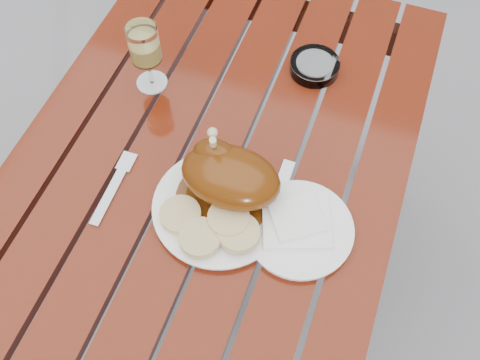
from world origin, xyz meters
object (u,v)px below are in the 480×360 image
at_px(dinner_plate, 220,207).
at_px(wine_glass, 147,57).
at_px(side_plate, 299,229).
at_px(ashtray, 314,66).
at_px(table, 217,232).

bearing_deg(dinner_plate, wine_glass, 136.42).
bearing_deg(side_plate, ashtray, 101.93).
height_order(table, wine_glass, wine_glass).
relative_size(table, side_plate, 5.72).
relative_size(dinner_plate, wine_glass, 1.60).
distance_m(dinner_plate, ashtray, 0.42).
xyz_separation_m(table, side_plate, (0.22, -0.10, 0.38)).
distance_m(table, side_plate, 0.46).
bearing_deg(wine_glass, side_plate, -29.90).
height_order(dinner_plate, wine_glass, wine_glass).
relative_size(dinner_plate, side_plate, 1.26).
bearing_deg(table, ashtray, 65.57).
xyz_separation_m(table, ashtray, (0.14, 0.30, 0.39)).
height_order(dinner_plate, ashtray, ashtray).
height_order(side_plate, ashtray, ashtray).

